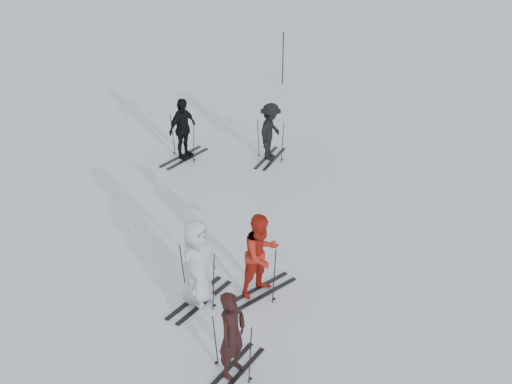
# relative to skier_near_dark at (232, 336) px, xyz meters

# --- Properties ---
(ground) EXTENTS (120.00, 120.00, 0.00)m
(ground) POSITION_rel_skier_near_dark_xyz_m (-1.70, 3.29, -0.81)
(ground) COLOR silver
(ground) RESTS_ON ground
(skier_near_dark) EXTENTS (0.44, 0.63, 1.62)m
(skier_near_dark) POSITION_rel_skier_near_dark_xyz_m (0.00, 0.00, 0.00)
(skier_near_dark) COLOR black
(skier_near_dark) RESTS_ON ground
(skier_red) EXTENTS (0.93, 1.03, 1.74)m
(skier_red) POSITION_rel_skier_near_dark_xyz_m (-0.55, 2.22, 0.06)
(skier_red) COLOR #B02113
(skier_red) RESTS_ON ground
(skier_grey) EXTENTS (0.68, 0.94, 1.77)m
(skier_grey) POSITION_rel_skier_near_dark_xyz_m (-1.53, 1.43, 0.08)
(skier_grey) COLOR silver
(skier_grey) RESTS_ON ground
(skier_uphill_left) EXTENTS (0.59, 1.09, 1.76)m
(skier_uphill_left) POSITION_rel_skier_near_dark_xyz_m (-5.29, 6.87, 0.07)
(skier_uphill_left) COLOR black
(skier_uphill_left) RESTS_ON ground
(skier_uphill_far) EXTENTS (0.67, 1.09, 1.64)m
(skier_uphill_far) POSITION_rel_skier_near_dark_xyz_m (-3.06, 7.93, 0.01)
(skier_uphill_far) COLOR black
(skier_uphill_far) RESTS_ON ground
(skis_near_dark) EXTENTS (1.63, 0.98, 1.14)m
(skis_near_dark) POSITION_rel_skier_near_dark_xyz_m (0.00, 0.00, -0.24)
(skis_near_dark) COLOR black
(skis_near_dark) RESTS_ON ground
(skis_red) EXTENTS (1.89, 1.46, 1.22)m
(skis_red) POSITION_rel_skier_near_dark_xyz_m (-0.55, 2.22, -0.20)
(skis_red) COLOR black
(skis_red) RESTS_ON ground
(skis_grey) EXTENTS (1.81, 1.13, 1.24)m
(skis_grey) POSITION_rel_skier_near_dark_xyz_m (-1.53, 1.43, -0.19)
(skis_grey) COLOR black
(skis_grey) RESTS_ON ground
(skis_uphill_left) EXTENTS (1.90, 1.21, 1.29)m
(skis_uphill_left) POSITION_rel_skier_near_dark_xyz_m (-5.29, 6.87, -0.16)
(skis_uphill_left) COLOR black
(skis_uphill_left) RESTS_ON ground
(skis_uphill_far) EXTENTS (1.70, 0.97, 1.20)m
(skis_uphill_far) POSITION_rel_skier_near_dark_xyz_m (-3.06, 7.93, -0.21)
(skis_uphill_far) COLOR black
(skis_uphill_far) RESTS_ON ground
(piste_marker) EXTENTS (0.05, 0.05, 1.92)m
(piste_marker) POSITION_rel_skier_near_dark_xyz_m (-5.50, 14.16, 0.15)
(piste_marker) COLOR black
(piste_marker) RESTS_ON ground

